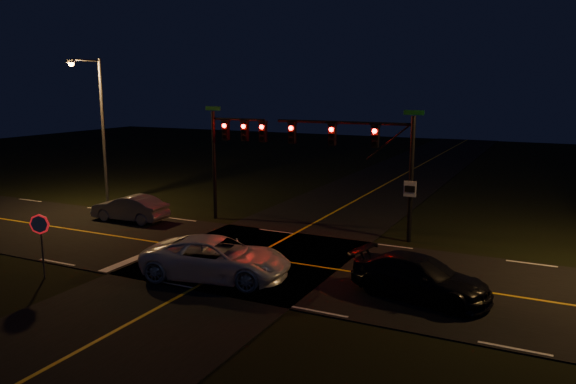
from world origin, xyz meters
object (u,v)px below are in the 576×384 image
at_px(signal_mast_ne, 364,149).
at_px(suv_dark, 420,278).
at_px(stop_sign, 40,232).
at_px(pickup_white, 217,259).
at_px(streetlight_nw, 98,119).
at_px(signal_mast_nw, 231,144).
at_px(sedan_silver, 130,209).

height_order(signal_mast_ne, suv_dark, signal_mast_ne).
bearing_deg(stop_sign, pickup_white, 24.84).
distance_m(streetlight_nw, signal_mast_ne, 17.17).
xyz_separation_m(signal_mast_ne, signal_mast_nw, (-7.52, 0.00, -0.10)).
bearing_deg(suv_dark, sedan_silver, 86.91).
distance_m(suv_dark, sedan_silver, 17.48).
xyz_separation_m(streetlight_nw, signal_mast_ne, (17.14, -0.15, -0.99)).
bearing_deg(suv_dark, stop_sign, 118.77).
bearing_deg(signal_mast_nw, suv_dark, -30.16).
bearing_deg(stop_sign, signal_mast_ne, 51.10).
bearing_deg(pickup_white, suv_dark, -89.23).
relative_size(signal_mast_ne, signal_mast_nw, 1.19).
distance_m(signal_mast_ne, suv_dark, 9.08).
relative_size(streetlight_nw, signal_mast_ne, 1.20).
bearing_deg(sedan_silver, streetlight_nw, -123.19).
bearing_deg(pickup_white, signal_mast_nw, 17.77).
relative_size(signal_mast_nw, stop_sign, 2.45).
relative_size(pickup_white, suv_dark, 1.16).
height_order(streetlight_nw, sedan_silver, streetlight_nw).
relative_size(signal_mast_ne, pickup_white, 1.23).
bearing_deg(pickup_white, streetlight_nw, 48.24).
relative_size(signal_mast_nw, suv_dark, 1.19).
bearing_deg(suv_dark, pickup_white, 112.36).
height_order(stop_sign, suv_dark, stop_sign).
distance_m(stop_sign, suv_dark, 14.36).
height_order(pickup_white, suv_dark, pickup_white).
bearing_deg(stop_sign, sedan_silver, 110.87).
xyz_separation_m(signal_mast_ne, sedan_silver, (-12.43, -2.69, -3.64)).
distance_m(streetlight_nw, pickup_white, 17.19).
bearing_deg(sedan_silver, signal_mast_ne, 100.06).
xyz_separation_m(streetlight_nw, suv_dark, (21.65, -7.14, -4.62)).
xyz_separation_m(streetlight_nw, signal_mast_nw, (9.61, -0.14, -1.09)).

